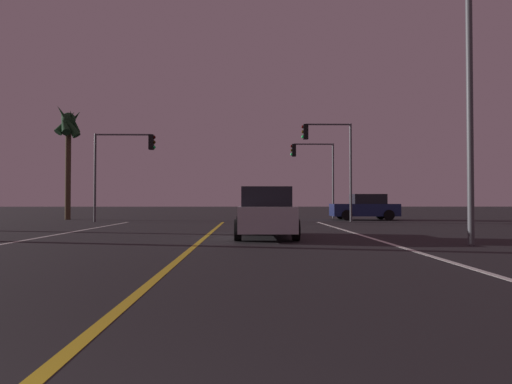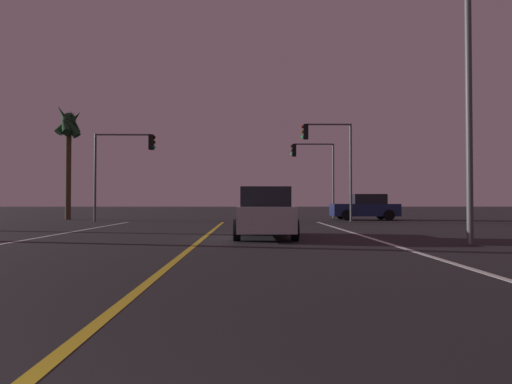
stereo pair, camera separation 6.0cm
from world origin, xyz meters
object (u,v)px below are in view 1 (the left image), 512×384
street_lamp_right_near (454,75)px  traffic_light_near_right (328,149)px  car_lead_same_lane (265,213)px  traffic_light_near_left (125,156)px  traffic_light_far_right (313,163)px  car_crossing_side (365,207)px  palm_tree_left_far (68,130)px

street_lamp_right_near → traffic_light_near_right: bearing=-85.9°
car_lead_same_lane → traffic_light_near_left: 14.28m
car_lead_same_lane → traffic_light_near_right: 12.70m
traffic_light_near_right → traffic_light_far_right: (-0.12, 5.50, -0.32)m
car_lead_same_lane → traffic_light_near_left: bearing=34.8°
car_lead_same_lane → car_crossing_side: same height
car_lead_same_lane → traffic_light_near_left: traffic_light_near_left is taller
car_crossing_side → traffic_light_near_left: bearing=9.3°
car_crossing_side → car_lead_same_lane: bearing=62.8°
car_lead_same_lane → palm_tree_left_far: 20.07m
street_lamp_right_near → traffic_light_near_left: bearing=-46.8°
traffic_light_near_right → traffic_light_near_left: size_ratio=1.12×
traffic_light_near_left → car_crossing_side: bearing=9.3°
car_crossing_side → palm_tree_left_far: 20.47m
traffic_light_near_left → traffic_light_far_right: (12.08, 5.50, 0.09)m
car_lead_same_lane → car_crossing_side: bearing=-27.2°
car_crossing_side → traffic_light_far_right: traffic_light_far_right is taller
traffic_light_far_right → palm_tree_left_far: palm_tree_left_far is taller
street_lamp_right_near → palm_tree_left_far: size_ratio=0.97×
traffic_light_near_left → palm_tree_left_far: (-4.70, 3.25, 2.07)m
car_lead_same_lane → car_crossing_side: (7.13, 13.89, 0.00)m
traffic_light_near_left → palm_tree_left_far: bearing=145.4°
traffic_light_near_left → traffic_light_far_right: 13.27m
traffic_light_far_right → street_lamp_right_near: street_lamp_right_near is taller
car_crossing_side → traffic_light_near_right: size_ratio=0.73×
street_lamp_right_near → car_lead_same_lane: bearing=-26.8°
car_lead_same_lane → street_lamp_right_near: size_ratio=0.57×
traffic_light_far_right → palm_tree_left_far: bearing=7.7°
palm_tree_left_far → car_lead_same_lane: bearing=-49.2°
car_lead_same_lane → traffic_light_near_left: size_ratio=0.82×
car_lead_same_lane → traffic_light_near_right: (4.25, 11.43, 3.54)m
car_crossing_side → traffic_light_near_left: traffic_light_near_left is taller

